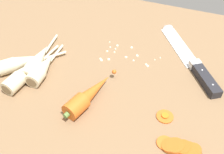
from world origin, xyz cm
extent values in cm
cube|color=brown|center=(0.00, 0.00, -2.00)|extent=(120.00, 90.00, 4.00)
cube|color=silver|center=(13.47, 19.93, 0.25)|extent=(15.01, 18.95, 0.50)
cone|color=silver|center=(7.10, 29.14, 0.25)|extent=(4.96, 4.72, 3.96)
cube|color=silver|center=(19.17, 11.71, 1.10)|extent=(3.56, 3.32, 2.20)
cube|color=#232328|center=(22.87, 6.37, 1.10)|extent=(8.57, 10.64, 2.20)
sphere|color=silver|center=(21.28, 8.67, 2.20)|extent=(0.50, 0.50, 0.50)
sphere|color=silver|center=(24.46, 4.07, 2.20)|extent=(0.50, 0.50, 0.50)
cylinder|color=#D6601E|center=(-3.66, -14.73, 2.10)|extent=(5.37, 6.07, 4.20)
cone|color=#D6601E|center=(-2.10, -8.72, 2.10)|extent=(6.98, 13.03, 3.99)
sphere|color=#D6601E|center=(0.02, -0.54, 2.10)|extent=(1.20, 1.20, 1.20)
cylinder|color=#5B7F3D|center=(-4.47, -17.82, 2.10)|extent=(1.41, 1.27, 1.20)
cylinder|color=beige|center=(-27.50, -9.31, 2.00)|extent=(5.93, 5.99, 4.00)
cone|color=beige|center=(-23.52, -4.57, 2.00)|extent=(8.00, 8.51, 3.80)
cylinder|color=beige|center=(-19.45, 0.30, 1.10)|extent=(6.05, 7.02, 0.70)
cylinder|color=beige|center=(-21.76, -13.86, 2.00)|extent=(4.34, 5.36, 4.00)
cone|color=beige|center=(-21.28, -6.80, 2.00)|extent=(4.41, 9.30, 3.80)
cylinder|color=beige|center=(-20.79, 0.45, 1.10)|extent=(1.36, 9.83, 0.70)
cylinder|color=#7A6647|center=(-21.94, -16.41, 2.00)|extent=(2.81, 0.49, 2.80)
cylinder|color=beige|center=(-20.63, -8.35, 2.00)|extent=(4.76, 5.47, 4.00)
cone|color=beige|center=(-21.76, -1.68, 2.00)|extent=(5.20, 9.17, 3.80)
cylinder|color=beige|center=(-22.92, 5.16, 1.10)|extent=(2.26, 9.35, 0.70)
cylinder|color=#7A6647|center=(-20.22, -10.75, 2.00)|extent=(2.81, 0.76, 2.80)
cylinder|color=beige|center=(-18.00, -9.89, 2.00)|extent=(4.32, 4.45, 4.00)
cone|color=beige|center=(-18.46, -4.17, 2.00)|extent=(4.38, 7.64, 3.80)
cylinder|color=beige|center=(-18.94, 1.70, 1.10)|extent=(1.34, 7.99, 0.70)
cylinder|color=#7A6647|center=(-17.83, -11.96, 2.00)|extent=(2.82, 0.53, 2.80)
cylinder|color=#D6601E|center=(17.31, -15.26, 0.35)|extent=(3.52, 3.52, 0.70)
cylinder|color=#D6601E|center=(18.48, -15.71, 0.60)|extent=(3.69, 3.63, 1.78)
cylinder|color=#D6601E|center=(19.41, -15.56, 0.84)|extent=(3.93, 3.87, 1.75)
cylinder|color=#D6601E|center=(20.87, -15.49, 1.09)|extent=(3.60, 3.55, 1.83)
cylinder|color=#D6601E|center=(21.94, -15.72, 1.33)|extent=(3.64, 3.58, 1.71)
cylinder|color=#D6601E|center=(22.89, -15.77, 1.57)|extent=(3.49, 3.42, 1.60)
cylinder|color=#D6601E|center=(15.69, -8.41, 0.35)|extent=(3.94, 3.94, 0.70)
cylinder|color=orange|center=(15.69, -8.41, 0.62)|extent=(1.66, 1.66, 0.16)
sphere|color=beige|center=(0.41, 13.79, 0.39)|extent=(0.77, 0.77, 0.77)
sphere|color=beige|center=(0.10, 13.95, 0.39)|extent=(0.79, 0.79, 0.79)
sphere|color=beige|center=(-6.06, 4.80, 0.43)|extent=(0.85, 0.85, 0.85)
sphere|color=beige|center=(-4.02, 9.81, 0.30)|extent=(0.60, 0.60, 0.60)
sphere|color=beige|center=(6.99, 7.34, 0.41)|extent=(0.83, 0.83, 0.83)
sphere|color=beige|center=(-6.20, 9.36, 0.36)|extent=(0.73, 0.73, 0.73)
sphere|color=beige|center=(2.82, 10.70, 0.44)|extent=(0.89, 0.89, 0.89)
sphere|color=beige|center=(-4.33, 11.40, 0.29)|extent=(0.57, 0.57, 0.57)
sphere|color=beige|center=(2.51, 8.17, 0.33)|extent=(0.65, 0.65, 0.65)
sphere|color=beige|center=(-4.40, 13.14, 0.42)|extent=(0.83, 0.83, 0.83)
sphere|color=beige|center=(-0.29, 8.83, 0.41)|extent=(0.82, 0.82, 0.82)
sphere|color=beige|center=(-7.32, 14.02, 0.25)|extent=(0.51, 0.51, 0.51)
sphere|color=beige|center=(6.38, 7.81, 0.37)|extent=(0.75, 0.75, 0.75)
sphere|color=beige|center=(-6.12, 11.59, 0.27)|extent=(0.55, 0.55, 0.55)
sphere|color=beige|center=(8.12, 10.85, 0.22)|extent=(0.45, 0.45, 0.45)
sphere|color=beige|center=(9.37, 12.33, 0.25)|extent=(0.49, 0.49, 0.49)
sphere|color=beige|center=(-4.28, 5.96, 0.44)|extent=(0.88, 0.88, 0.88)
sphere|color=beige|center=(-6.63, 5.33, 0.36)|extent=(0.71, 0.71, 0.71)
camera|label=1|loc=(18.13, -46.65, 46.64)|focal=40.84mm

